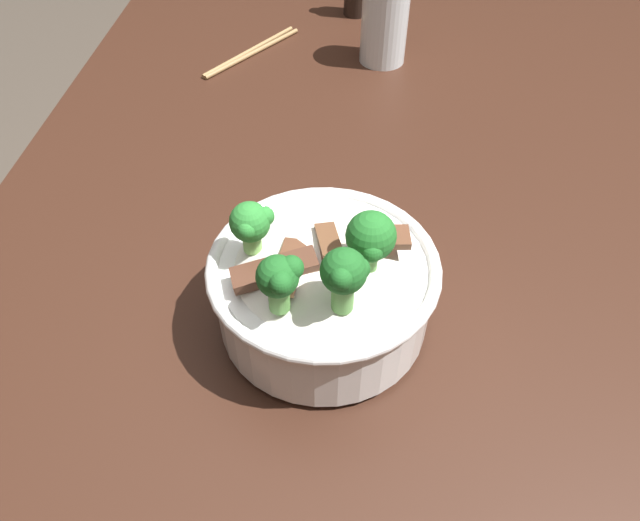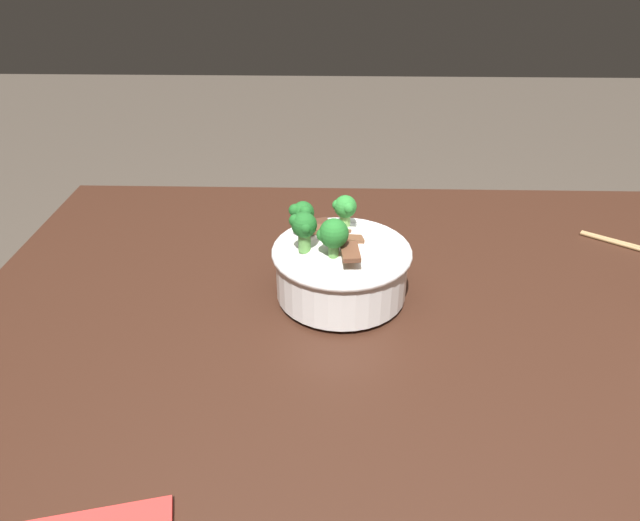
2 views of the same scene
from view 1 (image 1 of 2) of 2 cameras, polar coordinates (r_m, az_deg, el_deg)
ground at (r=1.38m, az=5.24°, el=-22.12°), size 10.00×10.00×0.00m
dining_table at (r=0.78m, az=8.66°, el=-2.97°), size 1.45×1.05×0.81m
rice_bowl at (r=0.55m, az=0.30°, el=-2.10°), size 0.21×0.21×0.16m
drinking_glass at (r=0.99m, az=6.23°, el=21.73°), size 0.07×0.07×0.14m
chopsticks_pair at (r=1.04m, az=-6.63°, el=19.37°), size 0.18×0.13×0.01m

